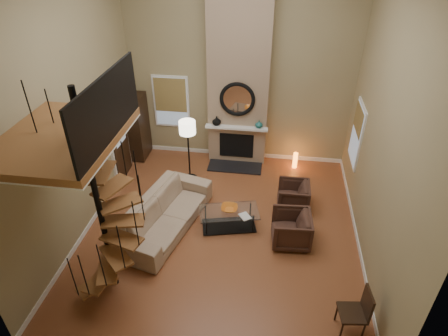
# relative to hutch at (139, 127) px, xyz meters

# --- Properties ---
(ground) EXTENTS (6.00, 6.50, 0.01)m
(ground) POSITION_rel_hutch_xyz_m (2.80, -2.83, -0.95)
(ground) COLOR #A75E35
(ground) RESTS_ON ground
(back_wall) EXTENTS (6.00, 0.02, 5.50)m
(back_wall) POSITION_rel_hutch_xyz_m (2.80, 0.42, 1.80)
(back_wall) COLOR #9A8C63
(back_wall) RESTS_ON ground
(front_wall) EXTENTS (6.00, 0.02, 5.50)m
(front_wall) POSITION_rel_hutch_xyz_m (2.80, -6.08, 1.80)
(front_wall) COLOR #9A8C63
(front_wall) RESTS_ON ground
(left_wall) EXTENTS (0.02, 6.50, 5.50)m
(left_wall) POSITION_rel_hutch_xyz_m (-0.20, -2.83, 1.80)
(left_wall) COLOR #9A8C63
(left_wall) RESTS_ON ground
(right_wall) EXTENTS (0.02, 6.50, 5.50)m
(right_wall) POSITION_rel_hutch_xyz_m (5.80, -2.83, 1.80)
(right_wall) COLOR #9A8C63
(right_wall) RESTS_ON ground
(baseboard_back) EXTENTS (6.00, 0.02, 0.12)m
(baseboard_back) POSITION_rel_hutch_xyz_m (2.80, 0.41, -0.89)
(baseboard_back) COLOR white
(baseboard_back) RESTS_ON ground
(baseboard_left) EXTENTS (0.02, 6.50, 0.12)m
(baseboard_left) POSITION_rel_hutch_xyz_m (-0.19, -2.83, -0.89)
(baseboard_left) COLOR white
(baseboard_left) RESTS_ON ground
(baseboard_right) EXTENTS (0.02, 6.50, 0.12)m
(baseboard_right) POSITION_rel_hutch_xyz_m (5.79, -2.83, -0.89)
(baseboard_right) COLOR white
(baseboard_right) RESTS_ON ground
(chimney_breast) EXTENTS (1.60, 0.38, 5.50)m
(chimney_breast) POSITION_rel_hutch_xyz_m (2.80, 0.23, 1.80)
(chimney_breast) COLOR #947A60
(chimney_breast) RESTS_ON ground
(hearth) EXTENTS (1.50, 0.60, 0.04)m
(hearth) POSITION_rel_hutch_xyz_m (2.80, -0.26, -0.93)
(hearth) COLOR black
(hearth) RESTS_ON ground
(firebox) EXTENTS (0.95, 0.02, 0.72)m
(firebox) POSITION_rel_hutch_xyz_m (2.80, 0.03, -0.40)
(firebox) COLOR black
(firebox) RESTS_ON chimney_breast
(mantel) EXTENTS (1.70, 0.18, 0.06)m
(mantel) POSITION_rel_hutch_xyz_m (2.80, -0.05, 0.20)
(mantel) COLOR white
(mantel) RESTS_ON chimney_breast
(mirror_frame) EXTENTS (0.94, 0.10, 0.94)m
(mirror_frame) POSITION_rel_hutch_xyz_m (2.80, 0.01, 1.00)
(mirror_frame) COLOR black
(mirror_frame) RESTS_ON chimney_breast
(mirror_disc) EXTENTS (0.80, 0.01, 0.80)m
(mirror_disc) POSITION_rel_hutch_xyz_m (2.80, 0.02, 1.00)
(mirror_disc) COLOR white
(mirror_disc) RESTS_ON chimney_breast
(vase_left) EXTENTS (0.24, 0.24, 0.25)m
(vase_left) POSITION_rel_hutch_xyz_m (2.25, -0.01, 0.35)
(vase_left) COLOR black
(vase_left) RESTS_ON mantel
(vase_right) EXTENTS (0.20, 0.20, 0.21)m
(vase_right) POSITION_rel_hutch_xyz_m (3.40, -0.01, 0.33)
(vase_right) COLOR #1A5B5B
(vase_right) RESTS_ON mantel
(window_back) EXTENTS (1.02, 0.06, 1.52)m
(window_back) POSITION_rel_hutch_xyz_m (0.90, 0.39, 0.67)
(window_back) COLOR white
(window_back) RESTS_ON back_wall
(window_right) EXTENTS (0.06, 1.02, 1.52)m
(window_right) POSITION_rel_hutch_xyz_m (5.77, -0.83, 0.68)
(window_right) COLOR white
(window_right) RESTS_ON right_wall
(entry_door) EXTENTS (0.10, 1.05, 2.16)m
(entry_door) POSITION_rel_hutch_xyz_m (-0.15, -1.03, 0.10)
(entry_door) COLOR white
(entry_door) RESTS_ON ground
(loft) EXTENTS (1.70, 2.20, 1.09)m
(loft) POSITION_rel_hutch_xyz_m (0.76, -4.63, 2.29)
(loft) COLOR brown
(loft) RESTS_ON left_wall
(spiral_stair) EXTENTS (1.47, 1.47, 4.06)m
(spiral_stair) POSITION_rel_hutch_xyz_m (1.02, -4.62, 0.83)
(spiral_stair) COLOR black
(spiral_stair) RESTS_ON ground
(hutch) EXTENTS (0.39, 0.83, 1.84)m
(hutch) POSITION_rel_hutch_xyz_m (0.00, 0.00, 0.00)
(hutch) COLOR black
(hutch) RESTS_ON ground
(sofa) EXTENTS (1.71, 2.91, 0.80)m
(sofa) POSITION_rel_hutch_xyz_m (1.54, -2.91, -0.55)
(sofa) COLOR tan
(sofa) RESTS_ON ground
(armchair_near) EXTENTS (0.75, 0.73, 0.68)m
(armchair_near) POSITION_rel_hutch_xyz_m (4.45, -1.82, -0.60)
(armchair_near) COLOR #42271E
(armchair_near) RESTS_ON ground
(armchair_far) EXTENTS (0.87, 0.85, 0.75)m
(armchair_far) POSITION_rel_hutch_xyz_m (4.41, -3.00, -0.60)
(armchair_far) COLOR #42271E
(armchair_far) RESTS_ON ground
(coffee_table) EXTENTS (1.43, 0.95, 0.48)m
(coffee_table) POSITION_rel_hutch_xyz_m (2.96, -2.73, -0.67)
(coffee_table) COLOR silver
(coffee_table) RESTS_ON ground
(bowl) EXTENTS (0.37, 0.37, 0.09)m
(bowl) POSITION_rel_hutch_xyz_m (2.96, -2.68, -0.45)
(bowl) COLOR orange
(bowl) RESTS_ON coffee_table
(book) EXTENTS (0.31, 0.33, 0.03)m
(book) POSITION_rel_hutch_xyz_m (3.31, -2.88, -0.49)
(book) COLOR gray
(book) RESTS_ON coffee_table
(floor_lamp) EXTENTS (0.42, 0.42, 1.73)m
(floor_lamp) POSITION_rel_hutch_xyz_m (1.66, -0.97, 0.46)
(floor_lamp) COLOR black
(floor_lamp) RESTS_ON ground
(accent_lamp) EXTENTS (0.13, 0.13, 0.46)m
(accent_lamp) POSITION_rel_hutch_xyz_m (4.46, -0.04, -0.70)
(accent_lamp) COLOR orange
(accent_lamp) RESTS_ON ground
(side_chair) EXTENTS (0.49, 0.48, 0.95)m
(side_chair) POSITION_rel_hutch_xyz_m (5.41, -5.02, -0.42)
(side_chair) COLOR black
(side_chair) RESTS_ON ground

